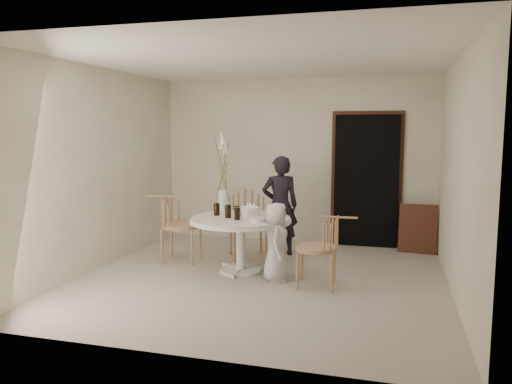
% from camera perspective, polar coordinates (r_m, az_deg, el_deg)
% --- Properties ---
extents(ground, '(4.50, 4.50, 0.00)m').
position_cam_1_polar(ground, '(6.38, 0.64, -9.92)').
color(ground, '#B9AD9E').
rests_on(ground, ground).
extents(room_shell, '(4.50, 4.50, 4.50)m').
position_cam_1_polar(room_shell, '(6.10, 0.66, 4.78)').
color(room_shell, white).
rests_on(room_shell, ground).
extents(doorway, '(1.00, 0.10, 2.10)m').
position_cam_1_polar(doorway, '(8.13, 12.49, 1.21)').
color(doorway, black).
rests_on(doorway, ground).
extents(door_trim, '(1.12, 0.03, 2.22)m').
position_cam_1_polar(door_trim, '(8.17, 12.52, 1.65)').
color(door_trim, '#522F1C').
rests_on(door_trim, ground).
extents(table, '(1.33, 1.33, 0.73)m').
position_cam_1_polar(table, '(6.55, -1.77, -3.90)').
color(table, white).
rests_on(table, ground).
extents(picture_frame, '(0.57, 0.22, 0.74)m').
position_cam_1_polar(picture_frame, '(8.00, 18.01, -4.00)').
color(picture_frame, '#522F1C').
rests_on(picture_frame, ground).
extents(chair_far, '(0.71, 0.73, 1.00)m').
position_cam_1_polar(chair_far, '(7.38, -1.09, -2.39)').
color(chair_far, tan).
rests_on(chair_far, ground).
extents(chair_right, '(0.54, 0.50, 0.87)m').
position_cam_1_polar(chair_right, '(5.98, 8.13, -5.55)').
color(chair_right, tan).
rests_on(chair_right, ground).
extents(chair_left, '(0.61, 0.57, 0.95)m').
position_cam_1_polar(chair_left, '(7.21, -9.56, -2.99)').
color(chair_left, tan).
rests_on(chair_left, ground).
extents(girl, '(0.63, 0.53, 1.49)m').
position_cam_1_polar(girl, '(7.43, 2.77, -1.57)').
color(girl, black).
rests_on(girl, ground).
extents(boy, '(0.40, 0.53, 0.98)m').
position_cam_1_polar(boy, '(6.21, 2.31, -5.72)').
color(boy, silver).
rests_on(boy, ground).
extents(birthday_cake, '(0.25, 0.25, 0.17)m').
position_cam_1_polar(birthday_cake, '(6.62, -0.71, -2.24)').
color(birthday_cake, white).
rests_on(birthday_cake, table).
extents(cola_tumbler_a, '(0.08, 0.08, 0.17)m').
position_cam_1_polar(cola_tumbler_a, '(6.48, -3.22, -2.23)').
color(cola_tumbler_a, black).
rests_on(cola_tumbler_a, table).
extents(cola_tumbler_b, '(0.08, 0.08, 0.16)m').
position_cam_1_polar(cola_tumbler_b, '(6.35, -2.16, -2.49)').
color(cola_tumbler_b, black).
rests_on(cola_tumbler_b, table).
extents(cola_tumbler_c, '(0.09, 0.09, 0.17)m').
position_cam_1_polar(cola_tumbler_c, '(6.69, -4.51, -1.96)').
color(cola_tumbler_c, black).
rests_on(cola_tumbler_c, table).
extents(cola_tumbler_d, '(0.09, 0.09, 0.14)m').
position_cam_1_polar(cola_tumbler_d, '(6.60, -2.20, -2.19)').
color(cola_tumbler_d, black).
rests_on(cola_tumbler_d, table).
extents(plate_stack, '(0.28, 0.28, 0.05)m').
position_cam_1_polar(plate_stack, '(6.23, 0.21, -3.16)').
color(plate_stack, silver).
rests_on(plate_stack, table).
extents(flower_vase, '(0.16, 0.16, 1.13)m').
position_cam_1_polar(flower_vase, '(6.97, -3.73, 1.01)').
color(flower_vase, silver).
rests_on(flower_vase, table).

